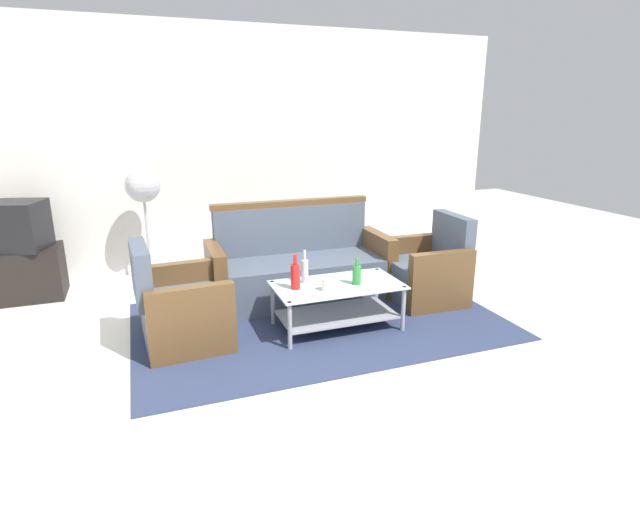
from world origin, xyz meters
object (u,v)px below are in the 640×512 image
(armchair_left, at_px, (181,310))
(bottle_clear, at_px, (305,270))
(coffee_table, at_px, (337,299))
(bottle_green, at_px, (357,274))
(pedestal_fan, at_px, (143,192))
(couch, at_px, (299,269))
(bottle_red, at_px, (295,276))
(tv_stand, at_px, (20,274))
(armchair_right, at_px, (427,272))
(cup, at_px, (326,285))
(television, at_px, (11,226))

(armchair_left, distance_m, bottle_clear, 1.08)
(armchair_left, bearing_deg, coffee_table, 78.98)
(bottle_green, relative_size, pedestal_fan, 0.18)
(couch, height_order, bottle_red, couch)
(bottle_clear, height_order, tv_stand, bottle_clear)
(couch, xyz_separation_m, armchair_right, (1.19, -0.47, -0.03))
(cup, xyz_separation_m, pedestal_fan, (-1.34, 1.95, 0.55))
(bottle_green, xyz_separation_m, bottle_red, (-0.53, 0.07, 0.02))
(pedestal_fan, bearing_deg, bottle_red, -58.56)
(armchair_left, xyz_separation_m, coffee_table, (1.30, -0.18, -0.02))
(armchair_left, xyz_separation_m, bottle_clear, (1.05, -0.04, 0.23))
(tv_stand, bearing_deg, cup, -36.19)
(bottle_green, relative_size, tv_stand, 0.29)
(bottle_clear, relative_size, pedestal_fan, 0.23)
(bottle_clear, height_order, bottle_red, bottle_red)
(bottle_red, bearing_deg, pedestal_fan, 121.44)
(coffee_table, height_order, tv_stand, tv_stand)
(bottle_clear, relative_size, cup, 2.92)
(armchair_right, relative_size, tv_stand, 1.06)
(television, bearing_deg, cup, 159.90)
(couch, distance_m, bottle_red, 0.87)
(bottle_green, bearing_deg, tv_stand, 147.54)
(couch, bearing_deg, pedestal_fan, -35.69)
(cup, bearing_deg, pedestal_fan, 124.51)
(cup, bearing_deg, bottle_red, 150.16)
(couch, height_order, coffee_table, couch)
(armchair_right, xyz_separation_m, pedestal_fan, (-2.59, 1.49, 0.73))
(coffee_table, distance_m, pedestal_fan, 2.47)
(armchair_left, xyz_separation_m, bottle_green, (1.46, -0.23, 0.21))
(armchair_right, relative_size, pedestal_fan, 0.67)
(bottle_green, bearing_deg, pedestal_fan, 130.92)
(coffee_table, distance_m, bottle_red, 0.45)
(tv_stand, distance_m, television, 0.50)
(armchair_left, distance_m, television, 2.20)
(bottle_green, height_order, bottle_red, bottle_red)
(television, bearing_deg, couch, 175.93)
(television, bearing_deg, armchair_left, 147.80)
(bottle_red, xyz_separation_m, pedestal_fan, (-1.11, 1.82, 0.49))
(television, bearing_deg, bottle_red, 159.33)
(armchair_left, bearing_deg, pedestal_fan, -177.19)
(couch, xyz_separation_m, tv_stand, (-2.65, 0.97, -0.06))
(coffee_table, distance_m, tv_stand, 3.26)
(armchair_right, xyz_separation_m, bottle_clear, (-1.36, -0.20, 0.23))
(couch, distance_m, pedestal_fan, 1.87)
(tv_stand, bearing_deg, armchair_right, -20.61)
(pedestal_fan, bearing_deg, tv_stand, -177.72)
(armchair_right, distance_m, television, 4.13)
(armchair_right, bearing_deg, bottle_clear, 100.05)
(couch, relative_size, bottle_green, 7.72)
(bottle_red, bearing_deg, bottle_clear, 44.67)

